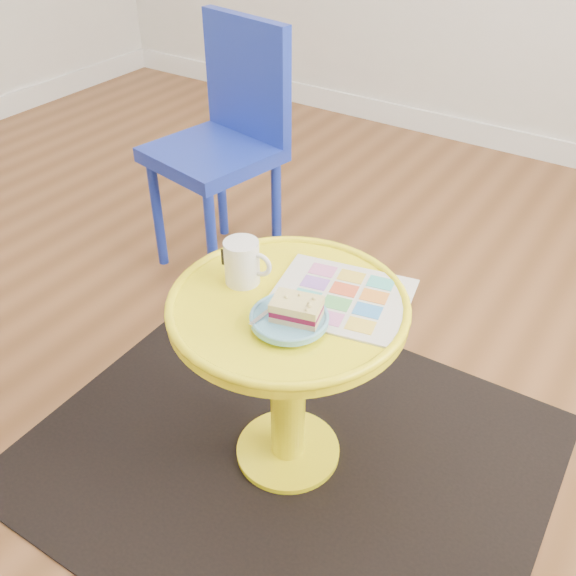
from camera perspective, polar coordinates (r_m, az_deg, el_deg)
The scene contains 10 objects.
floor at distance 2.27m, azimuth -11.32°, elevation -2.22°, with size 4.00×4.00×0.00m, color brown.
room_walls at distance 3.47m, azimuth -12.33°, elevation 12.92°, with size 4.00×4.00×4.00m.
rug at distance 1.78m, azimuth 0.00°, elevation -14.41°, with size 1.30×1.10×0.01m, color black.
side_table at distance 1.52m, azimuth 0.00°, elevation -5.63°, with size 0.54×0.54×0.51m.
chair at distance 2.30m, azimuth -5.48°, elevation 13.51°, with size 0.45×0.45×0.87m.
newspaper at distance 1.44m, azimuth 4.69°, elevation -0.83°, with size 0.30×0.26×0.01m, color silver.
mug at distance 1.46m, azimuth -4.04°, elevation 2.40°, with size 0.12×0.08×0.11m.
plate at distance 1.35m, azimuth 0.11°, elevation -2.76°, with size 0.17×0.17×0.02m.
cake_slice at distance 1.33m, azimuth 0.77°, elevation -1.88°, with size 0.12×0.09×0.04m.
fork at distance 1.37m, azimuth -1.28°, elevation -1.71°, with size 0.02×0.14×0.00m.
Camera 1 is at (1.34, -1.20, 1.38)m, focal length 40.00 mm.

